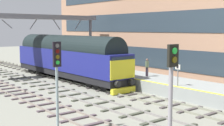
{
  "coord_description": "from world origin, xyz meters",
  "views": [
    {
      "loc": [
        -16.46,
        -20.93,
        5.35
      ],
      "look_at": [
        0.2,
        -0.36,
        2.39
      ],
      "focal_mm": 49.35,
      "sensor_mm": 36.0,
      "label": 1
    }
  ],
  "objects_px": {
    "signal_post_mid": "(57,74)",
    "platform_number_sign": "(178,71)",
    "waiting_passenger": "(147,66)",
    "diesel_locomotive": "(66,56)",
    "signal_post_near": "(171,103)"
  },
  "relations": [
    {
      "from": "diesel_locomotive",
      "to": "waiting_passenger",
      "type": "relative_size",
      "value": 11.24
    },
    {
      "from": "signal_post_mid",
      "to": "waiting_passenger",
      "type": "distance_m",
      "value": 13.84
    },
    {
      "from": "diesel_locomotive",
      "to": "signal_post_near",
      "type": "bearing_deg",
      "value": -112.49
    },
    {
      "from": "signal_post_mid",
      "to": "platform_number_sign",
      "type": "distance_m",
      "value": 11.08
    },
    {
      "from": "diesel_locomotive",
      "to": "platform_number_sign",
      "type": "distance_m",
      "value": 13.23
    },
    {
      "from": "signal_post_mid",
      "to": "platform_number_sign",
      "type": "relative_size",
      "value": 2.88
    },
    {
      "from": "platform_number_sign",
      "to": "waiting_passenger",
      "type": "relative_size",
      "value": 1.0
    },
    {
      "from": "platform_number_sign",
      "to": "diesel_locomotive",
      "type": "bearing_deg",
      "value": 98.77
    },
    {
      "from": "platform_number_sign",
      "to": "waiting_passenger",
      "type": "height_order",
      "value": "waiting_passenger"
    },
    {
      "from": "diesel_locomotive",
      "to": "waiting_passenger",
      "type": "xyz_separation_m",
      "value": [
        3.51,
        -8.33,
        -0.49
      ]
    },
    {
      "from": "signal_post_mid",
      "to": "platform_number_sign",
      "type": "bearing_deg",
      "value": 6.08
    },
    {
      "from": "diesel_locomotive",
      "to": "signal_post_mid",
      "type": "distance_m",
      "value": 16.83
    },
    {
      "from": "platform_number_sign",
      "to": "waiting_passenger",
      "type": "xyz_separation_m",
      "value": [
        1.49,
        4.74,
        -0.12
      ]
    },
    {
      "from": "diesel_locomotive",
      "to": "waiting_passenger",
      "type": "height_order",
      "value": "diesel_locomotive"
    },
    {
      "from": "diesel_locomotive",
      "to": "signal_post_near",
      "type": "height_order",
      "value": "signal_post_near"
    }
  ]
}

